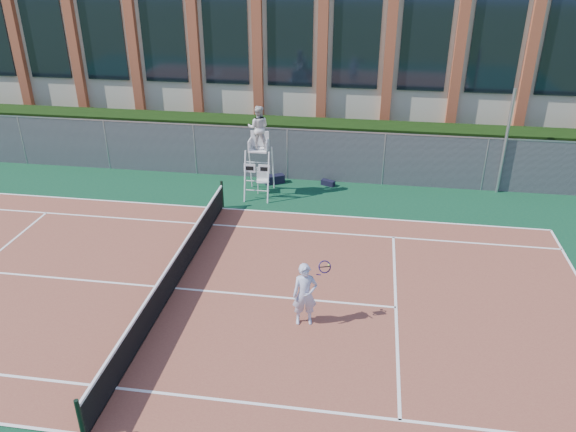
# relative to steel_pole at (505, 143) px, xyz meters

# --- Properties ---
(ground) EXTENTS (120.00, 120.00, 0.00)m
(ground) POSITION_rel_steel_pole_xyz_m (-10.61, -8.70, -2.11)
(ground) COLOR #233814
(apron) EXTENTS (36.00, 20.00, 0.01)m
(apron) POSITION_rel_steel_pole_xyz_m (-10.61, -7.70, -2.10)
(apron) COLOR #0C3824
(apron) RESTS_ON ground
(tennis_court) EXTENTS (23.77, 10.97, 0.02)m
(tennis_court) POSITION_rel_steel_pole_xyz_m (-10.61, -8.70, -2.09)
(tennis_court) COLOR brown
(tennis_court) RESTS_ON apron
(tennis_net) EXTENTS (0.10, 11.30, 1.10)m
(tennis_net) POSITION_rel_steel_pole_xyz_m (-10.61, -8.70, -1.57)
(tennis_net) COLOR black
(tennis_net) RESTS_ON ground
(fence) EXTENTS (40.00, 0.06, 2.20)m
(fence) POSITION_rel_steel_pole_xyz_m (-10.61, 0.10, -1.01)
(fence) COLOR #595E60
(fence) RESTS_ON ground
(hedge) EXTENTS (40.00, 1.40, 2.20)m
(hedge) POSITION_rel_steel_pole_xyz_m (-10.61, 1.30, -1.01)
(hedge) COLOR black
(hedge) RESTS_ON ground
(building) EXTENTS (45.00, 10.60, 8.22)m
(building) POSITION_rel_steel_pole_xyz_m (-10.61, 9.25, 2.04)
(building) COLOR beige
(building) RESTS_ON ground
(steel_pole) EXTENTS (0.12, 0.12, 4.21)m
(steel_pole) POSITION_rel_steel_pole_xyz_m (0.00, 0.00, 0.00)
(steel_pole) COLOR #9EA0A5
(steel_pole) RESTS_ON ground
(umpire_chair) EXTENTS (1.02, 1.57, 3.66)m
(umpire_chair) POSITION_rel_steel_pole_xyz_m (-9.45, -1.65, 0.57)
(umpire_chair) COLOR white
(umpire_chair) RESTS_ON ground
(plastic_chair) EXTENTS (0.54, 0.54, 1.00)m
(plastic_chair) POSITION_rel_steel_pole_xyz_m (-9.40, -1.33, -1.51)
(plastic_chair) COLOR silver
(plastic_chair) RESTS_ON apron
(sports_bag_near) EXTENTS (0.88, 0.69, 0.35)m
(sports_bag_near) POSITION_rel_steel_pole_xyz_m (-9.07, -0.46, -1.92)
(sports_bag_near) COLOR black
(sports_bag_near) RESTS_ON apron
(sports_bag_far) EXTENTS (0.61, 0.45, 0.22)m
(sports_bag_far) POSITION_rel_steel_pole_xyz_m (-6.82, -0.36, -1.98)
(sports_bag_far) COLOR black
(sports_bag_far) RESTS_ON apron
(tennis_player) EXTENTS (1.02, 0.72, 1.78)m
(tennis_player) POSITION_rel_steel_pole_xyz_m (-6.64, -9.74, -1.18)
(tennis_player) COLOR silver
(tennis_player) RESTS_ON tennis_court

